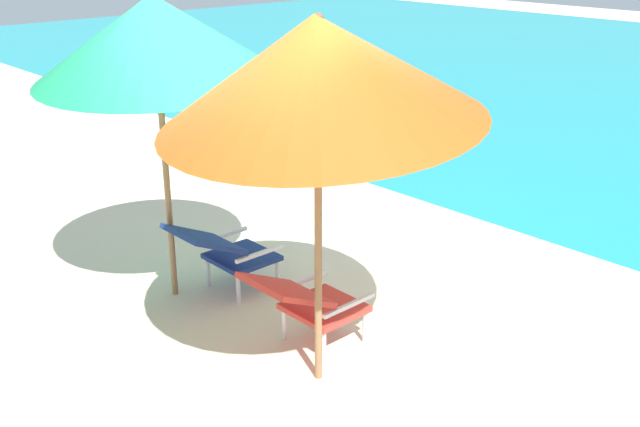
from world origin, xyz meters
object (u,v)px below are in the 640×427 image
Objects in this scene: beach_umbrella_right at (318,70)px; lounge_chair_left at (225,249)px; beach_umbrella_left at (156,37)px; lounge_chair_right at (307,300)px.

lounge_chair_left is at bearing 168.66° from beach_umbrella_right.
lounge_chair_left is at bearing 49.48° from beach_umbrella_left.
beach_umbrella_left is 1.01× the size of beach_umbrella_right.
beach_umbrella_right is (1.76, 0.04, -0.01)m from beach_umbrella_left.
lounge_chair_left is at bearing 174.91° from lounge_chair_right.
lounge_chair_right is 1.78m from beach_umbrella_right.
lounge_chair_right is (1.14, -0.10, 0.00)m from lounge_chair_left.
beach_umbrella_left is (-0.28, -0.33, 1.75)m from lounge_chair_left.
lounge_chair_right is 0.34× the size of beach_umbrella_left.
beach_umbrella_right is at bearing -30.19° from lounge_chair_right.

